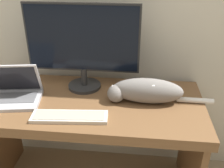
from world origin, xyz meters
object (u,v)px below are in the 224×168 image
(laptop, at_px, (15,93))
(cat, at_px, (145,90))
(external_keyboard, at_px, (70,117))
(monitor, at_px, (82,44))

(laptop, xyz_separation_m, cat, (0.77, 0.06, 0.03))
(external_keyboard, xyz_separation_m, cat, (0.40, 0.22, 0.07))
(laptop, bearing_deg, cat, -4.56)
(monitor, height_order, laptop, monitor)
(monitor, height_order, cat, monitor)
(laptop, relative_size, cat, 0.53)
(cat, bearing_deg, external_keyboard, -150.35)
(laptop, bearing_deg, external_keyboard, -31.97)
(external_keyboard, distance_m, cat, 0.46)
(cat, bearing_deg, monitor, 160.66)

